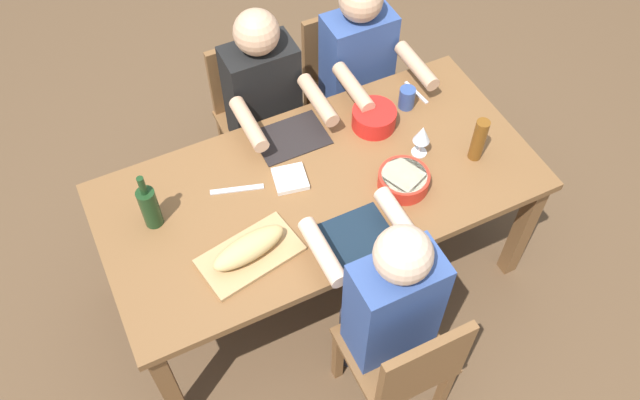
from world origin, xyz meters
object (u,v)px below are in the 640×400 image
object	(u,v)px
chair_far_right	(343,79)
cup_far_right	(407,98)
diner_far_center	(266,103)
serving_bowl_greens	(374,117)
chair_far_center	(255,109)
bread_loaf	(249,248)
dining_table	(320,196)
beer_bottle	(479,140)
wine_glass	(422,135)
napkin_stack	(290,179)
chair_near_center	(406,363)
serving_bowl_pasta	(404,180)
cutting_board	(250,255)
wine_bottle	(149,206)
diner_near_center	(387,301)
diner_far_right	(361,70)

from	to	relation	value
chair_far_right	cup_far_right	world-z (taller)	chair_far_right
diner_far_center	serving_bowl_greens	distance (m)	0.55
chair_far_center	bread_loaf	distance (m)	1.11
cup_far_right	diner_far_center	bearing A→B (deg)	148.44
dining_table	beer_bottle	size ratio (longest dim) A/B	8.63
serving_bowl_greens	wine_glass	bearing A→B (deg)	-66.52
bread_loaf	cup_far_right	world-z (taller)	bread_loaf
chair_far_center	napkin_stack	bearing A→B (deg)	-98.53
beer_bottle	cup_far_right	xyz separation A→B (m)	(-0.12, 0.40, -0.06)
chair_near_center	serving_bowl_pasta	xyz separation A→B (m)	(0.32, 0.62, 0.30)
wine_glass	chair_far_center	bearing A→B (deg)	120.47
diner_far_center	bread_loaf	distance (m)	0.91
cutting_board	serving_bowl_greens	bearing A→B (deg)	27.60
wine_bottle	dining_table	bearing A→B (deg)	-10.11
serving_bowl_pasta	wine_bottle	world-z (taller)	wine_bottle
wine_glass	serving_bowl_pasta	bearing A→B (deg)	-140.86
serving_bowl_pasta	cup_far_right	xyz separation A→B (m)	(0.25, 0.41, 0.01)
cutting_board	wine_glass	world-z (taller)	wine_glass
chair_far_center	serving_bowl_pasta	bearing A→B (deg)	-71.34
dining_table	diner_near_center	xyz separation A→B (m)	(0.00, -0.60, 0.04)
chair_far_center	wine_bottle	bearing A→B (deg)	-136.84
chair_far_right	cutting_board	world-z (taller)	chair_far_right
cup_far_right	serving_bowl_greens	bearing A→B (deg)	-168.35
wine_bottle	chair_near_center	bearing A→B (deg)	-52.31
napkin_stack	wine_glass	bearing A→B (deg)	-10.50
dining_table	wine_glass	size ratio (longest dim) A/B	11.43
chair_far_right	cutting_board	distance (m)	1.38
diner_near_center	chair_far_center	size ratio (longest dim) A/B	1.41
chair_far_center	diner_far_center	distance (m)	0.28
beer_bottle	serving_bowl_pasta	bearing A→B (deg)	-179.38
serving_bowl_greens	cutting_board	xyz separation A→B (m)	(-0.78, -0.41, -0.04)
serving_bowl_pasta	napkin_stack	distance (m)	0.49
serving_bowl_greens	serving_bowl_pasta	world-z (taller)	serving_bowl_greens
beer_bottle	dining_table	bearing A→B (deg)	167.16
serving_bowl_pasta	wine_glass	distance (m)	0.22
beer_bottle	diner_far_right	bearing A→B (deg)	102.43
chair_near_center	bread_loaf	size ratio (longest dim) A/B	2.66
chair_far_center	dining_table	bearing A→B (deg)	-90.00
dining_table	bread_loaf	xyz separation A→B (m)	(-0.41, -0.20, 0.15)
wine_bottle	bread_loaf	bearing A→B (deg)	-48.50
diner_far_center	chair_near_center	bearing A→B (deg)	-90.00
cup_far_right	cutting_board	bearing A→B (deg)	-155.33
chair_far_right	napkin_stack	distance (m)	0.98
cutting_board	diner_far_center	bearing A→B (deg)	62.96
diner_near_center	cutting_board	distance (m)	0.57
diner_far_center	bread_loaf	bearing A→B (deg)	-117.04
chair_near_center	diner_far_right	size ratio (longest dim) A/B	0.71
chair_far_right	beer_bottle	size ratio (longest dim) A/B	3.86
diner_far_right	beer_bottle	world-z (taller)	diner_far_right
beer_bottle	napkin_stack	size ratio (longest dim) A/B	1.57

